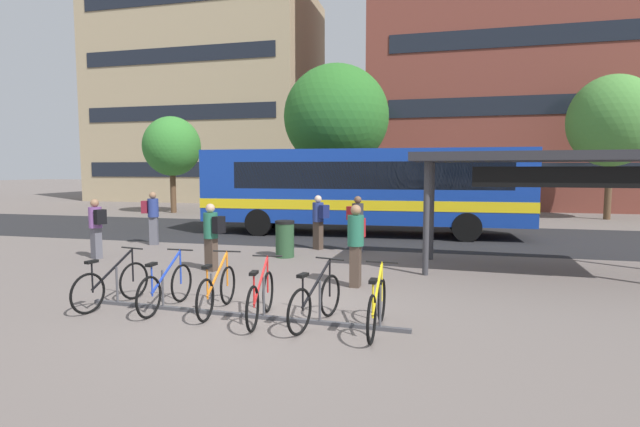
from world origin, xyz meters
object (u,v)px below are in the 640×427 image
Objects in this scene: commuter_red_pack_3 at (357,220)px; commuter_maroon_pack_4 at (152,214)px; parked_bicycle_orange_2 at (217,290)px; street_tree_0 at (612,121)px; parked_bicycle_blue_1 at (166,288)px; transit_shelter at (550,161)px; commuter_red_pack_0 at (356,239)px; parked_bicycle_yellow_5 at (377,307)px; parked_bicycle_red_3 at (261,298)px; parked_bicycle_black_0 at (112,285)px; commuter_black_pack_5 at (212,233)px; street_tree_1 at (172,147)px; commuter_black_pack_2 at (96,224)px; street_tree_2 at (336,117)px; trash_bin at (285,239)px; parked_bicycle_black_4 at (316,301)px; city_bus at (360,188)px; commuter_navy_pack_1 at (319,218)px.

commuter_maroon_pack_4 reaches higher than commuter_red_pack_3.
parked_bicycle_orange_2 is 22.66m from street_tree_0.
transit_shelter is at bearing -55.91° from parked_bicycle_blue_1.
commuter_maroon_pack_4 is (-7.39, 3.94, 0.01)m from commuter_red_pack_0.
parked_bicycle_blue_1 is 1.00× the size of commuter_red_pack_0.
street_tree_0 is (10.57, 12.18, 3.86)m from commuter_red_pack_3.
parked_bicycle_orange_2 is 2.81m from parked_bicycle_yellow_5.
parked_bicycle_blue_1 is at bearing 76.74° from parked_bicycle_red_3.
parked_bicycle_black_0 is 3.23m from commuter_black_pack_5.
parked_bicycle_blue_1 is 7.05m from commuter_red_pack_3.
street_tree_1 reaches higher than parked_bicycle_blue_1.
commuter_black_pack_2 is (-4.49, 3.82, 0.57)m from parked_bicycle_blue_1.
street_tree_1 is at bearing 173.02° from street_tree_2.
commuter_black_pack_5 is at bearing -97.25° from commuter_red_pack_0.
commuter_black_pack_2 is 5.19m from trash_bin.
street_tree_1 is (-12.81, 17.23, 3.39)m from parked_bicycle_black_4.
transit_shelter is (5.34, -5.77, 0.88)m from city_bus.
commuter_black_pack_2 is 14.62m from street_tree_1.
parked_bicycle_black_4 is at bearing -128.78° from transit_shelter.
parked_bicycle_orange_2 is (-0.84, -10.45, -1.39)m from city_bus.
street_tree_1 is (-22.92, -1.78, -1.05)m from street_tree_0.
trash_bin is (1.53, 5.33, 0.13)m from parked_bicycle_black_0.
parked_bicycle_red_3 is 1.03× the size of commuter_navy_pack_1.
street_tree_2 reaches higher than parked_bicycle_black_4.
commuter_black_pack_2 is 2.55m from commuter_maroon_pack_4.
parked_bicycle_orange_2 is at bearing 167.38° from commuter_black_pack_2.
commuter_red_pack_0 is (2.96, 2.42, 0.61)m from parked_bicycle_blue_1.
trash_bin reaches higher than parked_bicycle_black_0.
parked_bicycle_orange_2 is at bearing 118.81° from commuter_navy_pack_1.
parked_bicycle_red_3 is at bearing 89.09° from parked_bicycle_yellow_5.
commuter_maroon_pack_4 is 1.06× the size of commuter_black_pack_5.
parked_bicycle_black_0 is 4.80m from parked_bicycle_yellow_5.
parked_bicycle_yellow_5 is 1.00× the size of commuter_red_pack_0.
commuter_maroon_pack_4 is 0.32× the size of street_tree_1.
parked_bicycle_blue_1 is at bearing 77.98° from city_bus.
commuter_maroon_pack_4 is 12.38m from street_tree_1.
commuter_navy_pack_1 reaches higher than parked_bicycle_orange_2.
parked_bicycle_black_4 is 2.69m from commuter_red_pack_0.
street_tree_0 is at bearing -104.22° from commuter_navy_pack_1.
commuter_navy_pack_1 reaches higher than parked_bicycle_yellow_5.
parked_bicycle_orange_2 is at bearing 84.58° from parked_bicycle_yellow_5.
trash_bin is 0.14× the size of street_tree_2.
commuter_black_pack_2 is 0.23× the size of street_tree_0.
transit_shelter reaches higher than parked_bicycle_black_0.
city_bus reaches higher than parked_bicycle_blue_1.
commuter_navy_pack_1 is (-1.66, 6.94, 0.58)m from parked_bicycle_black_4.
parked_bicycle_orange_2 is 1.00× the size of commuter_red_pack_0.
street_tree_1 is at bearing -31.25° from city_bus.
commuter_red_pack_0 is at bearing -174.44° from commuter_black_pack_5.
parked_bicycle_black_4 is at bearing -79.31° from street_tree_2.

